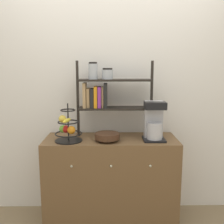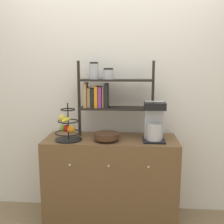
% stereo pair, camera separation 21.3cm
% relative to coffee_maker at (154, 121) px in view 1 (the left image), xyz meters
% --- Properties ---
extents(wall_back, '(7.00, 0.05, 2.60)m').
position_rel_coffee_maker_xyz_m(wall_back, '(-0.41, 0.33, 0.26)').
color(wall_back, silver).
rests_on(wall_back, ground_plane).
extents(sideboard, '(1.29, 0.50, 0.86)m').
position_rel_coffee_maker_xyz_m(sideboard, '(-0.41, 0.05, -0.61)').
color(sideboard, brown).
rests_on(sideboard, ground_plane).
extents(coffee_maker, '(0.20, 0.21, 0.37)m').
position_rel_coffee_maker_xyz_m(coffee_maker, '(0.00, 0.00, 0.00)').
color(coffee_maker, black).
rests_on(coffee_maker, sideboard).
extents(fruit_stand, '(0.26, 0.26, 0.36)m').
position_rel_coffee_maker_xyz_m(fruit_stand, '(-0.82, -0.04, -0.06)').
color(fruit_stand, black).
rests_on(fruit_stand, sideboard).
extents(wooden_bowl, '(0.24, 0.24, 0.08)m').
position_rel_coffee_maker_xyz_m(wooden_bowl, '(-0.45, -0.04, -0.14)').
color(wooden_bowl, '#422819').
rests_on(wooden_bowl, sideboard).
extents(shelf_hutch, '(0.75, 0.20, 0.75)m').
position_rel_coffee_maker_xyz_m(shelf_hutch, '(-0.48, 0.14, 0.27)').
color(shelf_hutch, black).
rests_on(shelf_hutch, sideboard).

